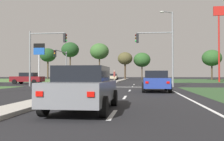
{
  "coord_description": "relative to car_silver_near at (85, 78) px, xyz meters",
  "views": [
    {
      "loc": [
        4.39,
        -2.33,
        1.26
      ],
      "look_at": [
        1.06,
        26.12,
        1.75
      ],
      "focal_mm": 39.88,
      "sensor_mm": 36.0,
      "label": 1
    }
  ],
  "objects": [
    {
      "name": "ground_plane",
      "position": [
        2.59,
        1.94,
        -0.79
      ],
      "size": [
        200.0,
        200.0,
        0.0
      ],
      "primitive_type": "plane",
      "color": "black"
    },
    {
      "name": "grass_verge_far_left",
      "position": [
        -22.91,
        26.44,
        -0.79
      ],
      "size": [
        35.0,
        35.0,
        0.01
      ],
      "primitive_type": "cube",
      "color": "#476B38",
      "rests_on": "ground"
    },
    {
      "name": "median_island_near",
      "position": [
        2.59,
        -17.06,
        -0.72
      ],
      "size": [
        1.2,
        22.0,
        0.14
      ],
      "primitive_type": "cube",
      "color": "#ADA89E",
      "rests_on": "ground"
    },
    {
      "name": "median_island_far",
      "position": [
        2.59,
        26.94,
        -0.72
      ],
      "size": [
        1.2,
        36.0,
        0.14
      ],
      "primitive_type": "cube",
      "color": "gray",
      "rests_on": "ground"
    },
    {
      "name": "lane_dash_near",
      "position": [
        6.09,
        -22.64,
        -0.79
      ],
      "size": [
        0.14,
        2.0,
        0.01
      ],
      "primitive_type": "cube",
      "color": "silver",
      "rests_on": "ground"
    },
    {
      "name": "lane_dash_second",
      "position": [
        6.09,
        -16.64,
        -0.79
      ],
      "size": [
        0.14,
        2.0,
        0.01
      ],
      "primitive_type": "cube",
      "color": "silver",
      "rests_on": "ground"
    },
    {
      "name": "lane_dash_third",
      "position": [
        6.09,
        -10.64,
        -0.79
      ],
      "size": [
        0.14,
        2.0,
        0.01
      ],
      "primitive_type": "cube",
      "color": "silver",
      "rests_on": "ground"
    },
    {
      "name": "lane_dash_fourth",
      "position": [
        6.09,
        -4.64,
        -0.79
      ],
      "size": [
        0.14,
        2.0,
        0.01
      ],
      "primitive_type": "cube",
      "color": "silver",
      "rests_on": "ground"
    },
    {
      "name": "lane_dash_fifth",
      "position": [
        6.09,
        1.36,
        -0.79
      ],
      "size": [
        0.14,
        2.0,
        0.01
      ],
      "primitive_type": "cube",
      "color": "silver",
      "rests_on": "ground"
    },
    {
      "name": "edge_line_right",
      "position": [
        9.44,
        -16.06,
        -0.79
      ],
      "size": [
        0.14,
        24.0,
        0.01
      ],
      "primitive_type": "cube",
      "color": "silver",
      "rests_on": "ground"
    },
    {
      "name": "stop_bar_near",
      "position": [
        6.39,
        -5.06,
        -0.79
      ],
      "size": [
        6.4,
        0.5,
        0.01
      ],
      "primitive_type": "cube",
      "color": "silver",
      "rests_on": "ground"
    },
    {
      "name": "crosswalk_bar_near",
      "position": [
        -3.81,
        -3.26,
        -0.79
      ],
      "size": [
        0.7,
        2.8,
        0.01
      ],
      "primitive_type": "cube",
      "color": "silver",
      "rests_on": "ground"
    },
    {
      "name": "crosswalk_bar_second",
      "position": [
        -2.66,
        -3.26,
        -0.79
      ],
      "size": [
        0.7,
        2.8,
        0.01
      ],
      "primitive_type": "cube",
      "color": "silver",
      "rests_on": "ground"
    },
    {
      "name": "crosswalk_bar_third",
      "position": [
        -1.51,
        -3.26,
        -0.79
      ],
      "size": [
        0.7,
        2.8,
        0.01
      ],
      "primitive_type": "cube",
      "color": "silver",
      "rests_on": "ground"
    },
    {
      "name": "crosswalk_bar_fourth",
      "position": [
        -0.36,
        -3.26,
        -0.79
      ],
      "size": [
        0.7,
        2.8,
        0.01
      ],
      "primitive_type": "cube",
      "color": "silver",
      "rests_on": "ground"
    },
    {
      "name": "crosswalk_bar_fifth",
      "position": [
        0.79,
        -3.26,
        -0.79
      ],
      "size": [
        0.7,
        2.8,
        0.01
      ],
      "primitive_type": "cube",
      "color": "silver",
      "rests_on": "ground"
    },
    {
      "name": "crosswalk_bar_sixth",
      "position": [
        1.94,
        -3.26,
        -0.79
      ],
      "size": [
        0.7,
        2.8,
        0.01
      ],
      "primitive_type": "cube",
      "color": "silver",
      "rests_on": "ground"
    },
    {
      "name": "crosswalk_bar_seventh",
      "position": [
        3.09,
        -3.26,
        -0.79
      ],
      "size": [
        0.7,
        2.8,
        0.01
      ],
      "primitive_type": "cube",
      "color": "silver",
      "rests_on": "ground"
    },
    {
      "name": "car_silver_near",
      "position": [
        0.0,
        0.0,
        0.0
      ],
      "size": [
        4.43,
        2.01,
        1.55
      ],
      "rotation": [
        0.0,
        0.0,
        -1.57
      ],
      "color": "#B7B7BC",
      "rests_on": "ground"
    },
    {
      "name": "car_blue_third",
      "position": [
        8.07,
        -11.55,
        0.0
      ],
      "size": [
        2.03,
        4.39,
        1.55
      ],
      "color": "navy",
      "rests_on": "ground"
    },
    {
      "name": "car_beige_fourth",
      "position": [
        0.36,
        29.55,
        -0.02
      ],
      "size": [
        2.0,
        4.26,
        1.51
      ],
      "rotation": [
        0.0,
        0.0,
        3.14
      ],
      "color": "#BCAD8E",
      "rests_on": "ground"
    },
    {
      "name": "car_maroon_fifth",
      "position": [
        -8.3,
        1.73,
        -0.0
      ],
      "size": [
        4.28,
        2.07,
        1.54
      ],
      "rotation": [
        0.0,
        0.0,
        1.57
      ],
      "color": "maroon",
      "rests_on": "ground"
    },
    {
      "name": "car_grey_sixth",
      "position": [
        4.98,
        -21.78,
        0.0
      ],
      "size": [
        2.06,
        4.48,
        1.55
      ],
      "color": "slate",
      "rests_on": "ground"
    },
    {
      "name": "traffic_signal_near_right",
      "position": [
        8.84,
        -4.66,
        3.16
      ],
      "size": [
        3.91,
        0.32,
        5.82
      ],
      "color": "gray",
      "rests_on": "ground"
    },
    {
      "name": "traffic_signal_far_left",
      "position": [
        -5.01,
        6.33,
        2.74
      ],
      "size": [
        0.32,
        5.67,
        5.01
      ],
      "color": "gray",
      "rests_on": "ground"
    },
    {
      "name": "traffic_signal_near_left",
      "position": [
        -3.55,
        -4.66,
        3.28
      ],
      "size": [
        4.24,
        0.32,
        5.98
      ],
      "color": "gray",
      "rests_on": "ground"
    },
    {
      "name": "street_lamp_second",
      "position": [
        10.73,
        0.81,
        4.24
      ],
      "size": [
        1.75,
        1.23,
        9.04
      ],
      "color": "gray",
      "rests_on": "ground"
    },
    {
      "name": "pedestrian_at_median",
      "position": [
        2.34,
        12.95,
        0.48
      ],
      "size": [
        0.34,
        0.34,
        1.86
      ],
      "rotation": [
        0.0,
        0.0,
        0.74
      ],
      "color": "#9E8966",
      "rests_on": "median_island_far"
    },
    {
      "name": "fastfood_pole_sign",
      "position": [
        20.3,
        14.07,
        8.61
      ],
      "size": [
        1.8,
        0.4,
        13.05
      ],
      "color": "red",
      "rests_on": "ground"
    },
    {
      "name": "fuel_price_totem",
      "position": [
        -9.28,
        7.82,
        3.81
      ],
      "size": [
        1.8,
        0.24,
        6.29
      ],
      "color": "silver",
      "rests_on": "ground"
    },
    {
      "name": "treeline_near",
      "position": [
        -18.44,
        35.23,
        5.84
      ],
      "size": [
        4.42,
        4.42,
        8.55
      ],
      "color": "#423323",
      "rests_on": "ground"
    },
    {
      "name": "treeline_second",
      "position": [
        -11.77,
        33.96,
        7.1
      ],
      "size": [
        4.67,
        4.67,
        9.92
      ],
      "color": "#423323",
      "rests_on": "ground"
    },
    {
      "name": "treeline_third",
      "position": [
        -4.41,
        37.13,
        6.91
      ],
      "size": [
        5.19,
        5.19,
        9.94
      ],
      "color": "#423323",
      "rests_on": "ground"
    },
    {
      "name": "treeline_fourth",
      "position": [
        2.79,
        35.44,
        4.75
      ],
      "size": [
        3.91,
        3.91,
        7.26
      ],
      "color": "#423323",
      "rests_on": "ground"
    },
    {
      "name": "treeline_fifth",
      "position": [
        7.24,
        37.49,
        4.51
      ],
      "size": [
        4.59,
        4.59,
        7.27
      ],
      "color": "#423323",
      "rests_on": "ground"
    },
    {
      "name": "treeline_sixth",
      "position": [
        24.22,
        32.8,
        4.57
      ],
      "size": [
        4.69,
        4.69,
        7.37
      ],
      "color": "#423323",
      "rests_on": "ground"
    }
  ]
}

